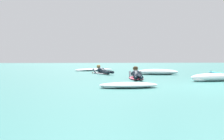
% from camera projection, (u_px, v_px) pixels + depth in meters
% --- Properties ---
extents(ground_plane, '(120.00, 120.00, 0.00)m').
position_uv_depth(ground_plane, '(133.00, 72.00, 16.82)').
color(ground_plane, '#387A75').
extents(surfer_near, '(1.01, 2.60, 0.54)m').
position_uv_depth(surfer_near, '(136.00, 75.00, 10.43)').
color(surfer_near, '#E54C66').
rests_on(surfer_near, ground).
extents(surfer_far, '(0.97, 2.53, 0.55)m').
position_uv_depth(surfer_far, '(102.00, 71.00, 14.19)').
color(surfer_far, silver).
rests_on(surfer_far, ground).
extents(drifting_surfboard, '(0.99, 2.21, 0.16)m').
position_uv_depth(drifting_surfboard, '(216.00, 72.00, 15.24)').
color(drifting_surfboard, '#2DB2D1').
rests_on(drifting_surfboard, ground).
extents(whitewater_front, '(1.63, 0.79, 0.15)m').
position_uv_depth(whitewater_front, '(129.00, 85.00, 7.02)').
color(whitewater_front, white).
rests_on(whitewater_front, ground).
extents(whitewater_mid_left, '(3.01, 1.82, 0.18)m').
position_uv_depth(whitewater_mid_left, '(94.00, 70.00, 18.34)').
color(whitewater_mid_left, white).
rests_on(whitewater_mid_left, ground).
extents(whitewater_mid_right, '(1.83, 0.79, 0.28)m').
position_uv_depth(whitewater_mid_right, '(213.00, 77.00, 9.24)').
color(whitewater_mid_right, white).
rests_on(whitewater_mid_right, ground).
extents(whitewater_back, '(2.31, 1.53, 0.29)m').
position_uv_depth(whitewater_back, '(157.00, 72.00, 13.42)').
color(whitewater_back, white).
rests_on(whitewater_back, ground).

